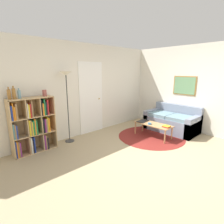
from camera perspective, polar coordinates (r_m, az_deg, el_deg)
name	(u,v)px	position (r m, az deg, el deg)	size (l,w,h in m)	color
ground_plane	(161,162)	(3.92, 15.76, -15.42)	(14.00, 14.00, 0.00)	tan
wall_back	(89,90)	(5.22, -7.68, 7.06)	(7.77, 0.11, 2.60)	silver
wall_right	(170,88)	(6.19, 18.49, 7.57)	(0.08, 5.50, 2.60)	silver
rug	(151,136)	(5.21, 12.62, -7.75)	(1.87, 1.87, 0.01)	maroon
bookshelf	(32,125)	(4.39, -24.63, -3.93)	(0.95, 0.34, 1.27)	tan
floor_lamp	(66,82)	(4.55, -14.70, 9.60)	(0.32, 0.32, 1.84)	#333333
couch	(172,122)	(5.83, 19.09, -2.97)	(0.87, 1.53, 0.80)	gray
coffee_table	(153,125)	(5.10, 13.25, -4.21)	(0.44, 1.06, 0.39)	#AD7F51
laptop	(143,121)	(5.25, 9.98, -2.94)	(0.37, 0.27, 0.02)	black
bowl	(150,124)	(5.01, 12.16, -3.72)	(0.10, 0.10, 0.04)	teal
book_stack_on_table	(166,126)	(4.88, 17.35, -4.51)	(0.17, 0.17, 0.04)	#B21E23
bottle_left	(9,94)	(4.18, -30.58, 5.02)	(0.07, 0.07, 0.26)	olive
bottle_middle	(14,94)	(4.17, -29.39, 5.27)	(0.07, 0.07, 0.28)	olive
bottle_right	(19,94)	(4.19, -28.04, 5.13)	(0.07, 0.07, 0.22)	#6B93A3
vase_on_shelf	(45,93)	(4.36, -21.16, 5.81)	(0.10, 0.10, 0.15)	#934C47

